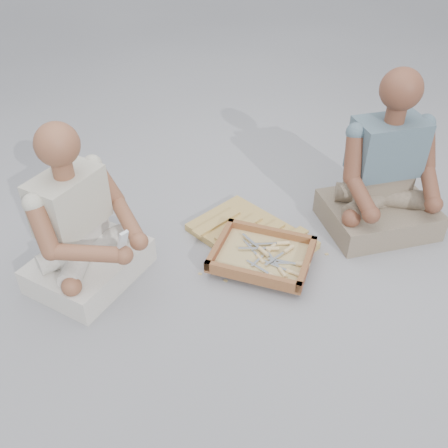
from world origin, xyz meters
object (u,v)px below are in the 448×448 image
at_px(craftsman, 82,231).
at_px(companion, 384,179).
at_px(tool_tray, 262,256).
at_px(carved_panel, 251,236).

distance_m(craftsman, companion, 1.67).
bearing_deg(companion, tool_tray, 13.08).
xyz_separation_m(carved_panel, companion, (0.61, 0.45, 0.29)).
xyz_separation_m(carved_panel, craftsman, (-0.65, -0.64, 0.27)).
bearing_deg(carved_panel, companion, 36.41).
distance_m(carved_panel, craftsman, 0.95).
height_order(carved_panel, companion, companion).
distance_m(carved_panel, companion, 0.82).
height_order(carved_panel, tool_tray, tool_tray).
bearing_deg(craftsman, tool_tray, 124.77).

